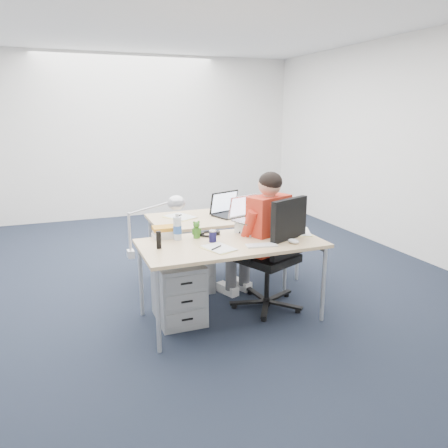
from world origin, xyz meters
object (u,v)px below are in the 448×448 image
Objects in this scene: drawer_pedestal_near at (179,291)px; water_bottle at (177,227)px; can_koozie at (213,236)px; cordless_phone at (159,240)px; sunglasses at (242,233)px; far_cup at (252,204)px; office_chair at (270,277)px; bear_figurine at (197,229)px; silver_laptop at (252,215)px; wireless_keyboard at (261,245)px; desk_near at (231,247)px; desk_lamp at (148,226)px; desk_far at (223,220)px; dark_laptop at (232,204)px; drawer_pedestal_far at (190,263)px; book_stack at (165,232)px; computer_mouse at (293,241)px; headphones at (208,233)px; seated_person at (258,238)px.

water_bottle reaches higher than drawer_pedestal_near.
can_koozie is 0.49m from cordless_phone.
sunglasses is 0.87× the size of far_cup.
office_chair is at bearing 1.81° from can_koozie.
bear_figurine is at bearing 119.86° from can_koozie.
silver_laptop is 0.45m from wireless_keyboard.
water_bottle reaches higher than desk_near.
desk_lamp is (-0.60, -0.16, 0.19)m from can_koozie.
drawer_pedestal_near is 0.58m from bear_figurine.
desk_lamp is (-1.04, -1.06, 0.29)m from desk_far.
silver_laptop is at bearing -115.18° from far_cup.
water_bottle reaches higher than bear_figurine.
bear_figurine is 0.43× the size of dark_laptop.
desk_lamp is at bearing -175.69° from wireless_keyboard.
wireless_keyboard reaches higher than drawer_pedestal_far.
desk_far is 1.01m from book_stack.
can_koozie is at bearing -90.86° from drawer_pedestal_far.
drawer_pedestal_far is at bearing 102.68° from bear_figurine.
computer_mouse is 1.41m from far_cup.
bear_figurine reaches higher than computer_mouse.
cordless_phone reaches higher than far_cup.
bear_figurine is (-0.10, 0.17, 0.03)m from can_koozie.
bear_figurine is at bearing -136.72° from far_cup.
book_stack is (-0.09, 0.11, -0.07)m from water_bottle.
wireless_keyboard is (-0.24, -0.28, 0.42)m from office_chair.
bear_figurine is 1.74× the size of sunglasses.
drawer_pedestal_far is (-0.57, 0.74, -0.04)m from office_chair.
can_koozie is 0.33m from water_bottle.
drawer_pedestal_far is 2.45× the size of book_stack.
water_bottle is at bearing 145.92° from can_koozie.
can_koozie is 0.46m from book_stack.
desk_lamp reaches higher than desk_far.
cordless_phone is at bearing -148.03° from headphones.
far_cup is (1.48, 1.25, -0.19)m from desk_lamp.
wireless_keyboard is at bearing -71.64° from drawer_pedestal_far.
book_stack is (-0.89, 0.10, 0.12)m from seated_person.
wireless_keyboard is (-0.18, -0.45, 0.08)m from seated_person.
sunglasses is (0.84, 0.17, -0.06)m from cordless_phone.
drawer_pedestal_near is (-0.88, 0.07, -0.04)m from office_chair.
headphones is at bearing 21.62° from drawer_pedestal_near.
far_cup is at bearing 36.31° from sunglasses.
bear_figurine reaches higher than cordless_phone.
office_chair is 2.00× the size of drawer_pedestal_near.
office_chair is 4.91× the size of book_stack.
seated_person is 0.90m from book_stack.
water_bottle reaches higher than wireless_keyboard.
book_stack reaches higher than wireless_keyboard.
bear_figurine is at bearing 154.00° from sunglasses.
silver_laptop is (-0.09, -0.04, 0.24)m from seated_person.
book_stack is (-0.94, 0.28, 0.47)m from office_chair.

